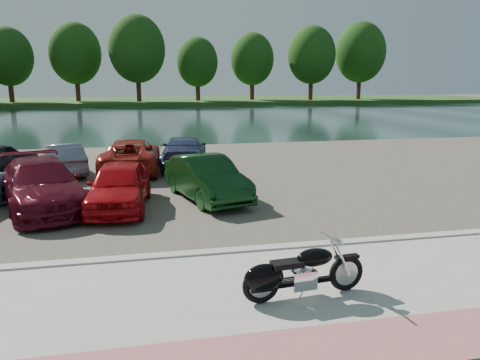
% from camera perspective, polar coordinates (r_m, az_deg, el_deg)
% --- Properties ---
extents(ground, '(200.00, 200.00, 0.00)m').
position_cam_1_polar(ground, '(9.17, 7.62, -13.06)').
color(ground, '#595447').
rests_on(ground, ground).
extents(promenade, '(60.00, 6.00, 0.10)m').
position_cam_1_polar(promenade, '(8.32, 10.00, -15.56)').
color(promenade, '#9F9D96').
rests_on(promenade, ground).
extents(pink_path, '(60.00, 2.00, 0.01)m').
position_cam_1_polar(pink_path, '(7.11, 14.78, -20.47)').
color(pink_path, '#9F595F').
rests_on(pink_path, promenade).
extents(kerb, '(60.00, 0.30, 0.14)m').
position_cam_1_polar(kerb, '(10.90, 4.11, -8.39)').
color(kerb, '#9F9D96').
rests_on(kerb, ground).
extents(parking_lot, '(60.00, 18.00, 0.04)m').
position_cam_1_polar(parking_lot, '(19.40, -3.21, 0.66)').
color(parking_lot, '#3F3932').
rests_on(parking_lot, ground).
extents(river, '(120.00, 40.00, 0.00)m').
position_cam_1_polar(river, '(48.04, -8.53, 7.43)').
color(river, '#1B312B').
rests_on(river, ground).
extents(far_bank, '(120.00, 24.00, 0.60)m').
position_cam_1_polar(far_bank, '(79.93, -9.99, 9.46)').
color(far_bank, '#264D1B').
rests_on(far_bank, ground).
extents(far_trees, '(70.25, 10.68, 12.52)m').
position_cam_1_polar(far_trees, '(74.03, -6.52, 14.92)').
color(far_trees, '#3B1F15').
rests_on(far_trees, far_bank).
extents(motorcycle, '(2.33, 0.75, 1.05)m').
position_cam_1_polar(motorcycle, '(8.41, 6.54, -11.27)').
color(motorcycle, black).
rests_on(motorcycle, promenade).
extents(car_3, '(3.63, 5.56, 1.50)m').
position_cam_1_polar(car_3, '(15.26, -23.04, -0.54)').
color(car_3, '#540C1A').
rests_on(car_3, parking_lot).
extents(car_4, '(2.05, 4.30, 1.42)m').
position_cam_1_polar(car_4, '(14.57, -14.50, -0.67)').
color(car_4, '#B30B12').
rests_on(car_4, parking_lot).
extents(car_5, '(2.56, 4.52, 1.41)m').
position_cam_1_polar(car_5, '(15.24, -4.11, 0.23)').
color(car_5, black).
rests_on(car_5, parking_lot).
extents(car_9, '(2.41, 4.10, 1.28)m').
position_cam_1_polar(car_9, '(20.62, -20.78, 2.43)').
color(car_9, slate).
rests_on(car_9, parking_lot).
extents(car_10, '(2.63, 5.15, 1.39)m').
position_cam_1_polar(car_10, '(20.32, -13.15, 2.94)').
color(car_10, maroon).
rests_on(car_10, parking_lot).
extents(car_11, '(2.55, 5.01, 1.39)m').
position_cam_1_polar(car_11, '(20.90, -6.83, 3.42)').
color(car_11, navy).
rests_on(car_11, parking_lot).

